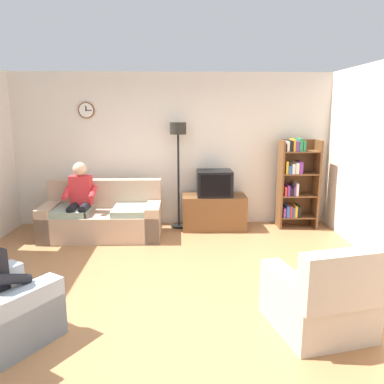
{
  "coord_description": "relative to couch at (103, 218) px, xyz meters",
  "views": [
    {
      "loc": [
        0.14,
        -4.14,
        2.04
      ],
      "look_at": [
        0.28,
        0.63,
        1.01
      ],
      "focal_mm": 35.2,
      "sensor_mm": 36.0,
      "label": 1
    }
  ],
  "objects": [
    {
      "name": "bookshelf",
      "position": [
        3.31,
        0.44,
        0.51
      ],
      "size": [
        0.68,
        0.36,
        1.58
      ],
      "color": "brown",
      "rests_on": "ground_plane"
    },
    {
      "name": "tv",
      "position": [
        1.87,
        0.34,
        0.51
      ],
      "size": [
        0.6,
        0.49,
        0.44
      ],
      "color": "black",
      "rests_on": "tv_stand"
    },
    {
      "name": "couch",
      "position": [
        0.0,
        0.0,
        0.0
      ],
      "size": [
        1.9,
        0.88,
        0.9
      ],
      "color": "tan",
      "rests_on": "ground_plane"
    },
    {
      "name": "armchair_near_bookshelf",
      "position": [
        2.59,
        -2.81,
        -0.02
      ],
      "size": [
        0.98,
        1.04,
        0.9
      ],
      "color": "#BCAD99",
      "rests_on": "ground_plane"
    },
    {
      "name": "tv_stand",
      "position": [
        1.87,
        0.37,
        -0.01
      ],
      "size": [
        1.1,
        0.56,
        0.6
      ],
      "color": "brown",
      "rests_on": "ground_plane"
    },
    {
      "name": "person_on_couch",
      "position": [
        -0.33,
        -0.11,
        0.39
      ],
      "size": [
        0.51,
        0.54,
        1.24
      ],
      "color": "red",
      "rests_on": "ground_plane"
    },
    {
      "name": "ground_plane",
      "position": [
        1.15,
        -1.88,
        -0.31
      ],
      "size": [
        12.0,
        12.0,
        0.0
      ],
      "primitive_type": "plane",
      "color": "#9E6B42"
    },
    {
      "name": "floor_lamp",
      "position": [
        1.25,
        0.47,
        1.14
      ],
      "size": [
        0.28,
        0.28,
        1.85
      ],
      "color": "black",
      "rests_on": "ground_plane"
    },
    {
      "name": "back_wall_assembly",
      "position": [
        1.15,
        0.78,
        1.04
      ],
      "size": [
        6.2,
        0.17,
        2.7
      ],
      "color": "silver",
      "rests_on": "ground_plane"
    }
  ]
}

